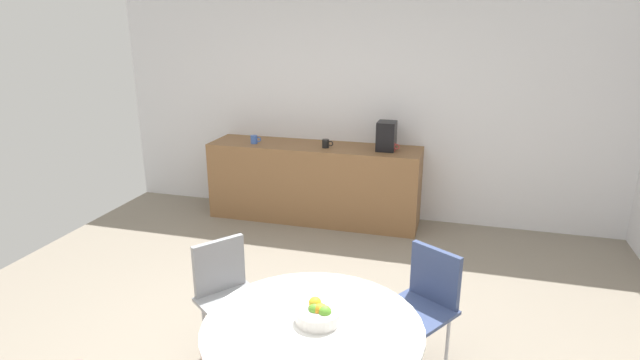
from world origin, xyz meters
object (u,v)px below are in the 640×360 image
(chair_navy, at_px, (426,295))
(coffee_maker, at_px, (386,136))
(chair_gray, at_px, (226,286))
(fruit_bowl, at_px, (318,314))
(mug_red, at_px, (254,139))
(mug_white, at_px, (392,147))
(round_table, at_px, (313,345))
(mug_green, at_px, (326,144))

(chair_navy, distance_m, coffee_maker, 2.52)
(chair_gray, relative_size, fruit_bowl, 3.44)
(mug_red, bearing_deg, fruit_bowl, -61.81)
(mug_white, xyz_separation_m, coffee_maker, (-0.07, 0.02, 0.11))
(round_table, xyz_separation_m, coffee_maker, (-0.11, 3.23, 0.45))
(fruit_bowl, distance_m, coffee_maker, 3.20)
(round_table, xyz_separation_m, chair_navy, (0.53, 0.85, -0.09))
(mug_white, height_order, mug_green, same)
(mug_white, xyz_separation_m, mug_green, (-0.74, -0.05, 0.00))
(chair_gray, bearing_deg, mug_white, 73.70)
(chair_gray, bearing_deg, mug_green, 89.50)
(round_table, xyz_separation_m, chair_gray, (-0.80, 0.61, -0.09))
(mug_white, xyz_separation_m, mug_red, (-1.60, -0.07, 0.00))
(chair_navy, relative_size, mug_red, 6.43)
(mug_green, bearing_deg, mug_white, 3.81)
(round_table, relative_size, coffee_maker, 3.67)
(round_table, distance_m, chair_gray, 1.01)
(round_table, bearing_deg, fruit_bowl, 65.84)
(mug_green, bearing_deg, chair_gray, -90.50)
(chair_navy, xyz_separation_m, chair_gray, (-1.33, -0.25, 0.00))
(mug_green, bearing_deg, fruit_bowl, -75.65)
(mug_red, height_order, coffee_maker, coffee_maker)
(mug_green, relative_size, mug_red, 1.00)
(fruit_bowl, bearing_deg, mug_white, 91.07)
(chair_navy, bearing_deg, fruit_bowl, -122.41)
(round_table, bearing_deg, chair_gray, 142.94)
(chair_navy, bearing_deg, round_table, -122.04)
(chair_navy, relative_size, coffee_maker, 2.59)
(chair_navy, distance_m, mug_green, 2.69)
(mug_green, bearing_deg, chair_navy, -60.38)
(chair_navy, relative_size, fruit_bowl, 3.44)
(chair_navy, distance_m, fruit_bowl, 1.00)
(chair_gray, bearing_deg, round_table, -37.06)
(fruit_bowl, bearing_deg, mug_red, 118.19)
(chair_gray, distance_m, mug_white, 2.75)
(mug_green, height_order, coffee_maker, coffee_maker)
(chair_navy, height_order, mug_red, mug_red)
(round_table, height_order, chair_gray, chair_gray)
(fruit_bowl, height_order, mug_green, mug_green)
(round_table, distance_m, fruit_bowl, 0.18)
(mug_red, bearing_deg, coffee_maker, 3.52)
(round_table, xyz_separation_m, mug_white, (-0.04, 3.21, 0.33))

